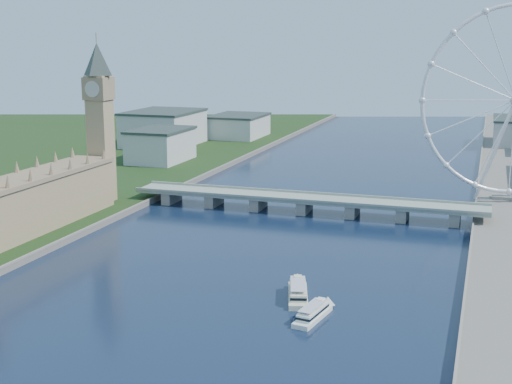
% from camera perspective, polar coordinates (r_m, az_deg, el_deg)
% --- Properties ---
extents(big_ben, '(20.02, 20.02, 110.00)m').
position_cam_1_polar(big_ben, '(460.33, -12.44, 7.05)').
color(big_ben, tan).
rests_on(big_ben, ground).
extents(westminster_bridge, '(220.00, 22.00, 9.50)m').
position_cam_1_polar(westminster_bridge, '(440.99, 3.91, -0.79)').
color(westminster_bridge, gray).
rests_on(westminster_bridge, ground).
extents(city_skyline, '(505.00, 280.00, 32.00)m').
position_cam_1_polar(city_skyline, '(685.84, 12.55, 4.41)').
color(city_skyline, beige).
rests_on(city_skyline, ground).
extents(tour_boat_near, '(16.35, 32.59, 7.00)m').
position_cam_1_polar(tour_boat_near, '(297.35, 3.37, -8.50)').
color(tour_boat_near, beige).
rests_on(tour_boat_near, ground).
extents(tour_boat_far, '(11.54, 28.17, 6.03)m').
position_cam_1_polar(tour_boat_far, '(276.98, 4.55, -10.10)').
color(tour_boat_far, white).
rests_on(tour_boat_far, ground).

